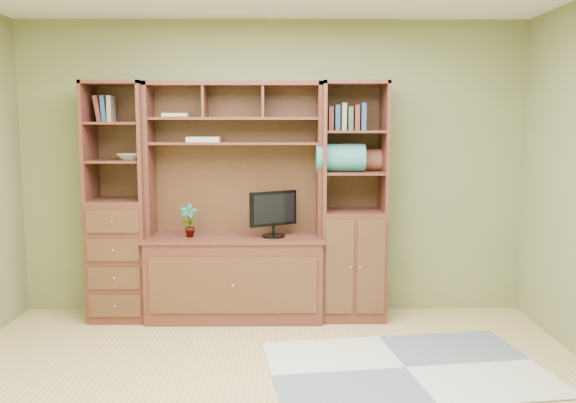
{
  "coord_description": "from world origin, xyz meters",
  "views": [
    {
      "loc": [
        0.1,
        -3.45,
        1.68
      ],
      "look_at": [
        0.13,
        1.2,
        1.1
      ],
      "focal_mm": 38.0,
      "sensor_mm": 36.0,
      "label": 1
    }
  ],
  "objects_px": {
    "left_tower": "(119,202)",
    "right_tower": "(353,202)",
    "monitor": "(273,206)",
    "center_hutch": "(234,202)"
  },
  "relations": [
    {
      "from": "left_tower",
      "to": "right_tower",
      "type": "xyz_separation_m",
      "value": [
        2.02,
        0.0,
        0.0
      ]
    },
    {
      "from": "left_tower",
      "to": "monitor",
      "type": "relative_size",
      "value": 3.76
    },
    {
      "from": "right_tower",
      "to": "monitor",
      "type": "xyz_separation_m",
      "value": [
        -0.69,
        -0.07,
        -0.02
      ]
    },
    {
      "from": "left_tower",
      "to": "center_hutch",
      "type": "bearing_deg",
      "value": -2.29
    },
    {
      "from": "right_tower",
      "to": "left_tower",
      "type": "bearing_deg",
      "value": 180.0
    },
    {
      "from": "left_tower",
      "to": "monitor",
      "type": "xyz_separation_m",
      "value": [
        1.33,
        -0.07,
        -0.02
      ]
    },
    {
      "from": "center_hutch",
      "to": "monitor",
      "type": "relative_size",
      "value": 3.76
    },
    {
      "from": "center_hutch",
      "to": "monitor",
      "type": "distance_m",
      "value": 0.34
    },
    {
      "from": "left_tower",
      "to": "right_tower",
      "type": "height_order",
      "value": "same"
    },
    {
      "from": "right_tower",
      "to": "monitor",
      "type": "distance_m",
      "value": 0.69
    }
  ]
}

